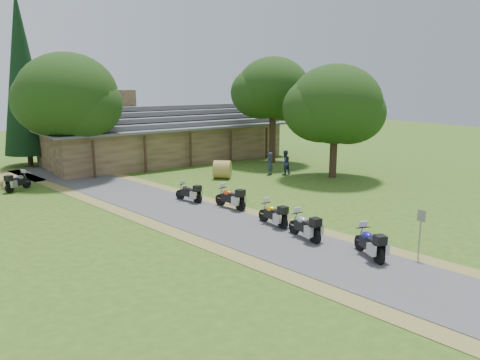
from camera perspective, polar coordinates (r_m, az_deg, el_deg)
ground at (r=19.95m, az=7.35°, el=-8.39°), size 120.00×120.00×0.00m
driveway at (r=22.58m, az=-0.57°, el=-5.85°), size 51.95×51.95×0.00m
lodge at (r=42.29m, az=-9.14°, el=5.73°), size 21.40×9.40×4.90m
motorcycle_row_a at (r=19.42m, az=15.50°, el=-7.25°), size 1.30×2.03×1.32m
motorcycle_row_b at (r=21.04m, az=7.87°, el=-5.44°), size 0.82×1.97×1.31m
motorcycle_row_c at (r=22.82m, az=4.04°, el=-4.03°), size 0.61×1.85×1.26m
motorcycle_row_d at (r=25.79m, az=-1.21°, el=-2.05°), size 0.99×2.04×1.34m
motorcycle_row_e at (r=27.44m, az=-6.28°, el=-1.42°), size 1.06×1.84×1.20m
motorcycle_carport_b at (r=33.30m, az=-25.46°, el=-0.08°), size 1.86×1.59×1.27m
person_a at (r=35.28m, az=3.66°, el=2.26°), size 0.67×0.57×1.99m
person_b at (r=35.39m, az=5.50°, el=2.40°), size 0.63×0.46×2.16m
hay_bale at (r=33.83m, az=-2.17°, el=1.28°), size 1.78×1.78×1.32m
sign_post at (r=19.79m, az=21.08°, el=-6.20°), size 0.36×0.06×2.02m
oak_lodge_left at (r=36.04m, az=-20.15°, el=7.84°), size 7.12×7.12×9.57m
oak_lodge_right at (r=40.19m, az=4.03°, el=9.39°), size 6.09×6.09×10.30m
oak_driveway at (r=34.45m, az=11.48°, el=7.35°), size 6.66×6.66×8.58m
cedar_near at (r=42.49m, az=-24.94°, el=11.03°), size 3.78×3.78×14.08m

